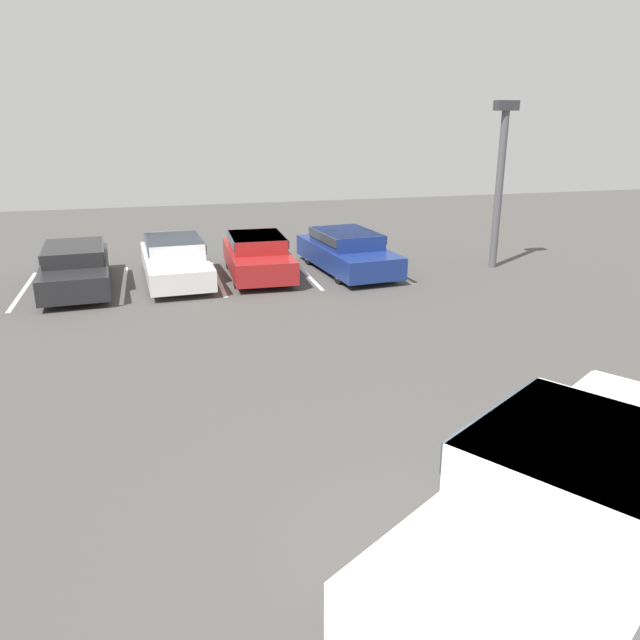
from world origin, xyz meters
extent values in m
plane|color=#4C4947|center=(0.00, 0.00, 0.00)|extent=(60.00, 60.00, 0.00)
cube|color=white|center=(-6.90, 13.59, 0.00)|extent=(0.12, 4.34, 0.01)
cube|color=white|center=(-4.15, 13.59, 0.00)|extent=(0.12, 4.34, 0.01)
cube|color=white|center=(-1.40, 13.59, 0.00)|extent=(0.12, 4.34, 0.01)
cube|color=white|center=(1.36, 13.59, 0.00)|extent=(0.12, 4.34, 0.01)
cube|color=white|center=(4.11, 13.59, 0.00)|extent=(0.12, 4.34, 0.01)
cube|color=silver|center=(1.06, -0.34, 0.72)|extent=(6.12, 4.96, 0.89)
cube|color=silver|center=(0.81, -0.50, 1.48)|extent=(2.83, 2.75, 0.63)
cube|color=#2D3842|center=(0.81, -0.50, 1.62)|extent=(2.82, 2.77, 0.35)
cylinder|color=black|center=(2.10, 1.36, 0.46)|extent=(0.92, 0.73, 0.91)
cylinder|color=#ADADB2|center=(2.10, 1.36, 0.46)|extent=(0.58, 0.52, 0.50)
cylinder|color=black|center=(-0.91, -0.59, 0.46)|extent=(0.92, 0.73, 0.91)
cylinder|color=#ADADB2|center=(-0.91, -0.59, 0.46)|extent=(0.58, 0.52, 0.50)
cube|color=#232326|center=(-5.42, 13.47, 0.50)|extent=(2.10, 4.84, 0.65)
cube|color=#232326|center=(-5.42, 13.57, 1.03)|extent=(1.74, 2.56, 0.41)
cube|color=#2D3842|center=(-5.42, 13.57, 1.11)|extent=(1.80, 2.51, 0.25)
cylinder|color=black|center=(-4.55, 12.16, 0.32)|extent=(0.26, 0.65, 0.63)
cylinder|color=#ADADB2|center=(-4.55, 12.16, 0.32)|extent=(0.25, 0.36, 0.35)
cylinder|color=black|center=(-6.10, 12.05, 0.32)|extent=(0.26, 0.65, 0.63)
cylinder|color=#ADADB2|center=(-6.10, 12.05, 0.32)|extent=(0.25, 0.36, 0.35)
cylinder|color=black|center=(-4.74, 14.89, 0.32)|extent=(0.26, 0.65, 0.63)
cylinder|color=#ADADB2|center=(-4.74, 14.89, 0.32)|extent=(0.25, 0.36, 0.35)
cylinder|color=black|center=(-6.28, 14.79, 0.32)|extent=(0.26, 0.65, 0.63)
cylinder|color=#ADADB2|center=(-6.28, 14.79, 0.32)|extent=(0.25, 0.36, 0.35)
cube|color=silver|center=(-2.62, 13.65, 0.48)|extent=(2.02, 4.80, 0.60)
cube|color=silver|center=(-2.63, 13.75, 1.02)|extent=(1.69, 2.53, 0.49)
cube|color=#2D3842|center=(-2.63, 13.75, 1.12)|extent=(1.76, 2.48, 0.29)
cylinder|color=black|center=(-1.79, 12.33, 0.33)|extent=(0.25, 0.68, 0.67)
cylinder|color=#ADADB2|center=(-1.79, 12.33, 0.33)|extent=(0.24, 0.38, 0.37)
cylinder|color=black|center=(-3.31, 12.25, 0.33)|extent=(0.25, 0.68, 0.67)
cylinder|color=#ADADB2|center=(-3.31, 12.25, 0.33)|extent=(0.24, 0.38, 0.37)
cylinder|color=black|center=(-1.93, 15.06, 0.33)|extent=(0.25, 0.68, 0.67)
cylinder|color=#ADADB2|center=(-1.93, 15.06, 0.33)|extent=(0.24, 0.38, 0.37)
cylinder|color=black|center=(-3.46, 14.98, 0.33)|extent=(0.25, 0.68, 0.67)
cylinder|color=#ADADB2|center=(-3.46, 14.98, 0.33)|extent=(0.24, 0.38, 0.37)
cube|color=maroon|center=(-0.14, 13.57, 0.51)|extent=(1.88, 4.25, 0.65)
cube|color=maroon|center=(-0.14, 13.65, 1.05)|extent=(1.62, 2.23, 0.43)
cube|color=#2D3842|center=(-0.14, 13.65, 1.14)|extent=(1.69, 2.18, 0.26)
cylinder|color=black|center=(0.59, 12.33, 0.34)|extent=(0.23, 0.68, 0.68)
cylinder|color=#ADADB2|center=(0.59, 12.33, 0.34)|extent=(0.24, 0.38, 0.37)
cylinder|color=black|center=(-0.94, 12.37, 0.34)|extent=(0.23, 0.68, 0.68)
cylinder|color=#ADADB2|center=(-0.94, 12.37, 0.34)|extent=(0.24, 0.38, 0.37)
cylinder|color=black|center=(0.65, 14.77, 0.34)|extent=(0.23, 0.68, 0.68)
cylinder|color=#ADADB2|center=(0.65, 14.77, 0.34)|extent=(0.24, 0.38, 0.37)
cylinder|color=black|center=(-0.87, 14.81, 0.34)|extent=(0.23, 0.68, 0.68)
cylinder|color=#ADADB2|center=(-0.87, 14.81, 0.34)|extent=(0.24, 0.38, 0.37)
cube|color=navy|center=(2.71, 13.45, 0.50)|extent=(2.31, 4.77, 0.65)
cube|color=navy|center=(2.70, 13.55, 1.05)|extent=(1.86, 2.55, 0.45)
cube|color=#2D3842|center=(2.70, 13.55, 1.14)|extent=(1.93, 2.51, 0.27)
cylinder|color=black|center=(3.63, 12.21, 0.32)|extent=(0.29, 0.66, 0.64)
cylinder|color=#ADADB2|center=(3.63, 12.21, 0.32)|extent=(0.27, 0.38, 0.35)
cylinder|color=black|center=(2.06, 12.04, 0.32)|extent=(0.29, 0.66, 0.64)
cylinder|color=#ADADB2|center=(2.06, 12.04, 0.32)|extent=(0.27, 0.38, 0.35)
cylinder|color=black|center=(3.36, 14.87, 0.32)|extent=(0.29, 0.66, 0.64)
cylinder|color=#ADADB2|center=(3.36, 14.87, 0.32)|extent=(0.27, 0.38, 0.35)
cylinder|color=black|center=(1.79, 14.70, 0.32)|extent=(0.29, 0.66, 0.64)
cylinder|color=#ADADB2|center=(1.79, 14.70, 0.32)|extent=(0.27, 0.38, 0.35)
cylinder|color=#515156|center=(7.49, 12.78, 2.44)|extent=(0.24, 0.24, 4.87)
cube|color=#333338|center=(7.49, 12.78, 5.02)|extent=(0.70, 0.36, 0.30)
camera|label=1|loc=(-3.09, -5.10, 4.81)|focal=35.00mm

